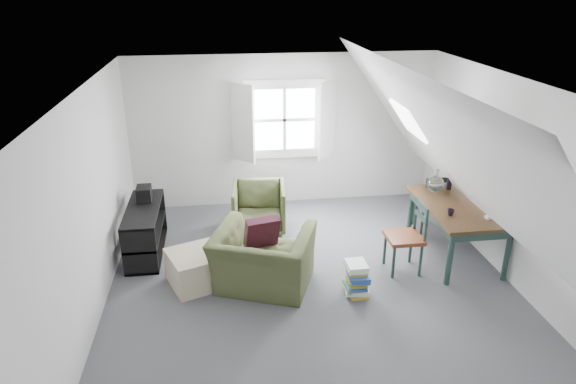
{
  "coord_description": "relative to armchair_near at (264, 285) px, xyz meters",
  "views": [
    {
      "loc": [
        -1.04,
        -5.36,
        3.55
      ],
      "look_at": [
        -0.23,
        0.6,
        1.06
      ],
      "focal_mm": 32.0,
      "sensor_mm": 36.0,
      "label": 1
    }
  ],
  "objects": [
    {
      "name": "floor",
      "position": [
        0.6,
        -0.13,
        0.0
      ],
      "size": [
        5.5,
        5.5,
        0.0
      ],
      "primitive_type": "plane",
      "color": "#4C4D51",
      "rests_on": "ground"
    },
    {
      "name": "ceiling",
      "position": [
        0.6,
        -0.13,
        2.5
      ],
      "size": [
        5.5,
        5.5,
        0.0
      ],
      "primitive_type": "plane",
      "rotation": [
        3.14,
        0.0,
        0.0
      ],
      "color": "white",
      "rests_on": "wall_back"
    },
    {
      "name": "wall_back",
      "position": [
        0.6,
        2.62,
        1.25
      ],
      "size": [
        5.0,
        0.0,
        5.0
      ],
      "primitive_type": "plane",
      "rotation": [
        1.57,
        0.0,
        0.0
      ],
      "color": "silver",
      "rests_on": "ground"
    },
    {
      "name": "wall_front",
      "position": [
        0.6,
        -2.88,
        1.25
      ],
      "size": [
        5.0,
        0.0,
        5.0
      ],
      "primitive_type": "plane",
      "rotation": [
        -1.57,
        0.0,
        0.0
      ],
      "color": "silver",
      "rests_on": "ground"
    },
    {
      "name": "wall_left",
      "position": [
        -1.9,
        -0.13,
        1.25
      ],
      "size": [
        0.0,
        5.5,
        5.5
      ],
      "primitive_type": "plane",
      "rotation": [
        1.57,
        0.0,
        1.57
      ],
      "color": "silver",
      "rests_on": "ground"
    },
    {
      "name": "wall_right",
      "position": [
        3.1,
        -0.13,
        1.25
      ],
      "size": [
        0.0,
        5.5,
        5.5
      ],
      "primitive_type": "plane",
      "rotation": [
        1.57,
        0.0,
        -1.57
      ],
      "color": "silver",
      "rests_on": "ground"
    },
    {
      "name": "slope_left",
      "position": [
        -0.95,
        -0.13,
        1.78
      ],
      "size": [
        3.19,
        5.5,
        4.48
      ],
      "primitive_type": "plane",
      "rotation": [
        0.0,
        2.19,
        0.0
      ],
      "color": "white",
      "rests_on": "wall_left"
    },
    {
      "name": "slope_right",
      "position": [
        2.15,
        -0.13,
        1.78
      ],
      "size": [
        3.19,
        5.5,
        4.48
      ],
      "primitive_type": "plane",
      "rotation": [
        0.0,
        -2.19,
        0.0
      ],
      "color": "white",
      "rests_on": "wall_right"
    },
    {
      "name": "dormer_window",
      "position": [
        0.6,
        2.55,
        1.45
      ],
      "size": [
        1.71,
        0.35,
        1.3
      ],
      "color": "white",
      "rests_on": "wall_back"
    },
    {
      "name": "skylight",
      "position": [
        2.15,
        1.17,
        1.75
      ],
      "size": [
        0.35,
        0.75,
        0.47
      ],
      "primitive_type": "cube",
      "rotation": [
        0.0,
        0.95,
        0.0
      ],
      "color": "white",
      "rests_on": "slope_right"
    },
    {
      "name": "armchair_near",
      "position": [
        0.0,
        0.0,
        0.0
      ],
      "size": [
        1.44,
        1.36,
        0.75
      ],
      "primitive_type": "imported",
      "rotation": [
        0.0,
        0.0,
        2.78
      ],
      "color": "#3C4426",
      "rests_on": "floor"
    },
    {
      "name": "armchair_far",
      "position": [
        0.08,
        1.58,
        0.0
      ],
      "size": [
        0.85,
        0.87,
        0.73
      ],
      "primitive_type": "imported",
      "rotation": [
        0.0,
        0.0,
        -0.09
      ],
      "color": "#3C4426",
      "rests_on": "floor"
    },
    {
      "name": "throw_pillow",
      "position": [
        0.0,
        0.15,
        0.67
      ],
      "size": [
        0.46,
        0.34,
        0.43
      ],
      "primitive_type": "cube",
      "rotation": [
        0.31,
        0.0,
        0.25
      ],
      "color": "#3B101F",
      "rests_on": "armchair_near"
    },
    {
      "name": "ottoman",
      "position": [
        -0.82,
        0.17,
        0.21
      ],
      "size": [
        0.83,
        0.83,
        0.43
      ],
      "primitive_type": "cube",
      "rotation": [
        0.0,
        0.0,
        0.37
      ],
      "color": "tan",
      "rests_on": "floor"
    },
    {
      "name": "dining_table",
      "position": [
        2.67,
        0.41,
        0.67
      ],
      "size": [
        0.92,
        1.54,
        0.77
      ],
      "rotation": [
        0.0,
        0.0,
        -0.04
      ],
      "color": "#362111",
      "rests_on": "floor"
    },
    {
      "name": "demijohn",
      "position": [
        2.52,
        0.86,
        0.91
      ],
      "size": [
        0.24,
        0.24,
        0.33
      ],
      "rotation": [
        0.0,
        0.0,
        -0.36
      ],
      "color": "silver",
      "rests_on": "dining_table"
    },
    {
      "name": "vase_twigs",
      "position": [
        2.77,
        0.96,
        0.9
      ],
      "size": [
        0.07,
        0.08,
        0.57
      ],
      "rotation": [
        0.0,
        0.0,
        0.35
      ],
      "color": "black",
      "rests_on": "dining_table"
    },
    {
      "name": "cup",
      "position": [
        2.42,
        0.11,
        0.77
      ],
      "size": [
        0.09,
        0.09,
        0.08
      ],
      "primitive_type": "imported",
      "rotation": [
        0.0,
        0.0,
        0.05
      ],
      "color": "black",
      "rests_on": "dining_table"
    },
    {
      "name": "paper_box",
      "position": [
        2.87,
        -0.04,
        0.79
      ],
      "size": [
        0.12,
        0.1,
        0.04
      ],
      "primitive_type": "cube",
      "rotation": [
        0.0,
        0.0,
        0.29
      ],
      "color": "white",
      "rests_on": "dining_table"
    },
    {
      "name": "dining_chair_far",
      "position": [
        2.65,
        1.22,
        0.48
      ],
      "size": [
        0.43,
        0.43,
        0.92
      ],
      "rotation": [
        0.0,
        0.0,
        3.01
      ],
      "color": "maroon",
      "rests_on": "floor"
    },
    {
      "name": "dining_chair_near",
      "position": [
        1.88,
        0.14,
        0.49
      ],
      "size": [
        0.44,
        0.44,
        0.95
      ],
      "rotation": [
        0.0,
        0.0,
        -1.27
      ],
      "color": "maroon",
      "rests_on": "floor"
    },
    {
      "name": "media_shelf",
      "position": [
        -1.55,
        1.06,
        0.31
      ],
      "size": [
        0.44,
        1.32,
        0.68
      ],
      "rotation": [
        0.0,
        0.0,
        0.07
      ],
      "color": "black",
      "rests_on": "floor"
    },
    {
      "name": "electronics_box",
      "position": [
        -1.55,
        1.35,
        0.77
      ],
      "size": [
        0.21,
        0.28,
        0.22
      ],
      "primitive_type": "cube",
      "rotation": [
        0.0,
        0.0,
        0.03
      ],
      "color": "black",
      "rests_on": "media_shelf"
    },
    {
      "name": "magazine_stack",
      "position": [
        1.1,
        -0.33,
        0.21
      ],
      "size": [
        0.31,
        0.37,
        0.42
      ],
      "rotation": [
        0.0,
        0.0,
        -0.26
      ],
      "color": "#B29933",
      "rests_on": "floor"
    }
  ]
}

